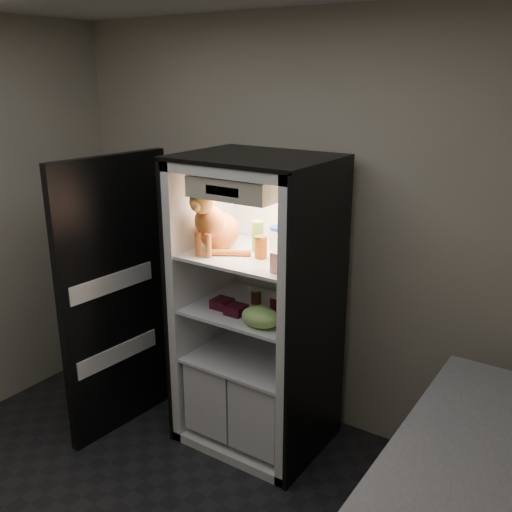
{
  "coord_description": "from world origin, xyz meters",
  "views": [
    {
      "loc": [
        1.83,
        -1.38,
        2.33
      ],
      "look_at": [
        0.02,
        1.32,
        1.28
      ],
      "focal_mm": 40.0,
      "sensor_mm": 36.0,
      "label": 1
    }
  ],
  "objects_px": {
    "mayo_tub": "(278,238)",
    "soda_can_b": "(295,304)",
    "berry_box_left": "(222,303)",
    "soda_can_a": "(291,299)",
    "grape_bag": "(261,317)",
    "cream_carton": "(278,262)",
    "condiment_jar": "(256,296)",
    "pepper_jar": "(305,242)",
    "tabby_cat": "(214,225)",
    "parmesan_shaker": "(258,236)",
    "soda_can_c": "(275,306)",
    "berry_box_right": "(236,310)",
    "salsa_jar": "(261,247)",
    "refrigerator": "(259,326)"
  },
  "relations": [
    {
      "from": "parmesan_shaker",
      "to": "soda_can_a",
      "type": "bearing_deg",
      "value": 12.96
    },
    {
      "from": "parmesan_shaker",
      "to": "soda_can_c",
      "type": "height_order",
      "value": "parmesan_shaker"
    },
    {
      "from": "parmesan_shaker",
      "to": "grape_bag",
      "type": "xyz_separation_m",
      "value": [
        0.2,
        -0.27,
        -0.39
      ]
    },
    {
      "from": "mayo_tub",
      "to": "condiment_jar",
      "type": "relative_size",
      "value": 1.54
    },
    {
      "from": "parmesan_shaker",
      "to": "condiment_jar",
      "type": "distance_m",
      "value": 0.4
    },
    {
      "from": "tabby_cat",
      "to": "soda_can_a",
      "type": "relative_size",
      "value": 3.51
    },
    {
      "from": "soda_can_b",
      "to": "soda_can_c",
      "type": "distance_m",
      "value": 0.12
    },
    {
      "from": "parmesan_shaker",
      "to": "soda_can_b",
      "type": "distance_m",
      "value": 0.47
    },
    {
      "from": "parmesan_shaker",
      "to": "grape_bag",
      "type": "distance_m",
      "value": 0.51
    },
    {
      "from": "condiment_jar",
      "to": "berry_box_right",
      "type": "height_order",
      "value": "condiment_jar"
    },
    {
      "from": "grape_bag",
      "to": "berry_box_right",
      "type": "distance_m",
      "value": 0.23
    },
    {
      "from": "condiment_jar",
      "to": "grape_bag",
      "type": "distance_m",
      "value": 0.35
    },
    {
      "from": "salsa_jar",
      "to": "grape_bag",
      "type": "bearing_deg",
      "value": -56.62
    },
    {
      "from": "soda_can_a",
      "to": "condiment_jar",
      "type": "distance_m",
      "value": 0.24
    },
    {
      "from": "soda_can_a",
      "to": "soda_can_b",
      "type": "distance_m",
      "value": 0.08
    },
    {
      "from": "mayo_tub",
      "to": "salsa_jar",
      "type": "bearing_deg",
      "value": -88.0
    },
    {
      "from": "mayo_tub",
      "to": "soda_can_b",
      "type": "xyz_separation_m",
      "value": [
        0.19,
        -0.11,
        -0.36
      ]
    },
    {
      "from": "mayo_tub",
      "to": "soda_can_a",
      "type": "relative_size",
      "value": 1.13
    },
    {
      "from": "mayo_tub",
      "to": "soda_can_b",
      "type": "relative_size",
      "value": 1.1
    },
    {
      "from": "mayo_tub",
      "to": "grape_bag",
      "type": "bearing_deg",
      "value": -72.63
    },
    {
      "from": "soda_can_a",
      "to": "berry_box_left",
      "type": "height_order",
      "value": "soda_can_a"
    },
    {
      "from": "refrigerator",
      "to": "salsa_jar",
      "type": "bearing_deg",
      "value": -52.38
    },
    {
      "from": "cream_carton",
      "to": "soda_can_a",
      "type": "height_order",
      "value": "cream_carton"
    },
    {
      "from": "mayo_tub",
      "to": "berry_box_right",
      "type": "distance_m",
      "value": 0.51
    },
    {
      "from": "refrigerator",
      "to": "soda_can_c",
      "type": "height_order",
      "value": "refrigerator"
    },
    {
      "from": "salsa_jar",
      "to": "soda_can_b",
      "type": "xyz_separation_m",
      "value": [
        0.19,
        0.1,
        -0.35
      ]
    },
    {
      "from": "mayo_tub",
      "to": "refrigerator",
      "type": "bearing_deg",
      "value": -127.11
    },
    {
      "from": "tabby_cat",
      "to": "salsa_jar",
      "type": "relative_size",
      "value": 3.35
    },
    {
      "from": "pepper_jar",
      "to": "condiment_jar",
      "type": "distance_m",
      "value": 0.54
    },
    {
      "from": "berry_box_left",
      "to": "soda_can_a",
      "type": "bearing_deg",
      "value": 31.14
    },
    {
      "from": "berry_box_left",
      "to": "berry_box_right",
      "type": "relative_size",
      "value": 1.01
    },
    {
      "from": "grape_bag",
      "to": "soda_can_c",
      "type": "bearing_deg",
      "value": 92.21
    },
    {
      "from": "grape_bag",
      "to": "soda_can_b",
      "type": "bearing_deg",
      "value": 73.61
    },
    {
      "from": "parmesan_shaker",
      "to": "pepper_jar",
      "type": "height_order",
      "value": "pepper_jar"
    },
    {
      "from": "refrigerator",
      "to": "grape_bag",
      "type": "relative_size",
      "value": 7.97
    },
    {
      "from": "soda_can_a",
      "to": "grape_bag",
      "type": "xyz_separation_m",
      "value": [
        -0.02,
        -0.32,
        -0.0
      ]
    },
    {
      "from": "salsa_jar",
      "to": "cream_carton",
      "type": "height_order",
      "value": "salsa_jar"
    },
    {
      "from": "mayo_tub",
      "to": "berry_box_left",
      "type": "bearing_deg",
      "value": -130.22
    },
    {
      "from": "soda_can_b",
      "to": "berry_box_right",
      "type": "bearing_deg",
      "value": -146.76
    },
    {
      "from": "berry_box_left",
      "to": "cream_carton",
      "type": "bearing_deg",
      "value": -10.92
    },
    {
      "from": "salsa_jar",
      "to": "grape_bag",
      "type": "xyz_separation_m",
      "value": [
        0.11,
        -0.17,
        -0.36
      ]
    },
    {
      "from": "cream_carton",
      "to": "condiment_jar",
      "type": "bearing_deg",
      "value": 140.29
    },
    {
      "from": "pepper_jar",
      "to": "grape_bag",
      "type": "height_order",
      "value": "pepper_jar"
    },
    {
      "from": "soda_can_a",
      "to": "berry_box_left",
      "type": "distance_m",
      "value": 0.43
    },
    {
      "from": "parmesan_shaker",
      "to": "soda_can_c",
      "type": "relative_size",
      "value": 1.48
    },
    {
      "from": "refrigerator",
      "to": "tabby_cat",
      "type": "distance_m",
      "value": 0.72
    },
    {
      "from": "soda_can_a",
      "to": "cream_carton",
      "type": "bearing_deg",
      "value": -73.98
    },
    {
      "from": "salsa_jar",
      "to": "condiment_jar",
      "type": "height_order",
      "value": "salsa_jar"
    },
    {
      "from": "tabby_cat",
      "to": "berry_box_left",
      "type": "distance_m",
      "value": 0.49
    },
    {
      "from": "parmesan_shaker",
      "to": "pepper_jar",
      "type": "relative_size",
      "value": 0.84
    }
  ]
}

